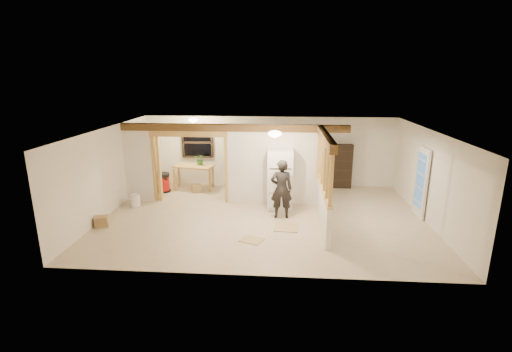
# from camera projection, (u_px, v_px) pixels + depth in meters

# --- Properties ---
(floor) EXTENTS (9.00, 6.50, 0.01)m
(floor) POSITION_uv_depth(u_px,v_px,m) (264.00, 217.00, 10.64)
(floor) COLOR beige
(floor) RESTS_ON ground
(ceiling) EXTENTS (9.00, 6.50, 0.01)m
(ceiling) POSITION_uv_depth(u_px,v_px,m) (264.00, 130.00, 9.98)
(ceiling) COLOR white
(wall_back) EXTENTS (9.00, 0.01, 2.50)m
(wall_back) POSITION_uv_depth(u_px,v_px,m) (269.00, 151.00, 13.44)
(wall_back) COLOR silver
(wall_back) RESTS_ON floor
(wall_front) EXTENTS (9.00, 0.01, 2.50)m
(wall_front) POSITION_uv_depth(u_px,v_px,m) (255.00, 218.00, 7.19)
(wall_front) COLOR silver
(wall_front) RESTS_ON floor
(wall_left) EXTENTS (0.01, 6.50, 2.50)m
(wall_left) POSITION_uv_depth(u_px,v_px,m) (108.00, 172.00, 10.63)
(wall_left) COLOR silver
(wall_left) RESTS_ON floor
(wall_right) EXTENTS (0.01, 6.50, 2.50)m
(wall_right) POSITION_uv_depth(u_px,v_px,m) (430.00, 178.00, 9.99)
(wall_right) COLOR silver
(wall_right) RESTS_ON floor
(partition_left_stub) EXTENTS (0.90, 0.12, 2.50)m
(partition_left_stub) POSITION_uv_depth(u_px,v_px,m) (139.00, 162.00, 11.75)
(partition_left_stub) COLOR silver
(partition_left_stub) RESTS_ON floor
(partition_center) EXTENTS (2.80, 0.12, 2.50)m
(partition_center) POSITION_uv_depth(u_px,v_px,m) (272.00, 165.00, 11.45)
(partition_center) COLOR silver
(partition_center) RESTS_ON floor
(doorway_frame) EXTENTS (2.46, 0.14, 2.20)m
(doorway_frame) POSITION_uv_depth(u_px,v_px,m) (190.00, 168.00, 11.67)
(doorway_frame) COLOR tan
(doorway_frame) RESTS_ON floor
(header_beam_back) EXTENTS (7.00, 0.18, 0.22)m
(header_beam_back) POSITION_uv_depth(u_px,v_px,m) (233.00, 128.00, 11.24)
(header_beam_back) COLOR brown
(header_beam_back) RESTS_ON ceiling
(header_beam_right) EXTENTS (0.18, 3.30, 0.22)m
(header_beam_right) POSITION_uv_depth(u_px,v_px,m) (326.00, 137.00, 9.51)
(header_beam_right) COLOR brown
(header_beam_right) RESTS_ON ceiling
(pony_wall) EXTENTS (0.12, 3.20, 1.00)m
(pony_wall) POSITION_uv_depth(u_px,v_px,m) (322.00, 206.00, 10.01)
(pony_wall) COLOR silver
(pony_wall) RESTS_ON floor
(stud_partition) EXTENTS (0.14, 3.20, 1.32)m
(stud_partition) POSITION_uv_depth(u_px,v_px,m) (324.00, 165.00, 9.71)
(stud_partition) COLOR tan
(stud_partition) RESTS_ON pony_wall
(window_back) EXTENTS (1.12, 0.10, 1.10)m
(window_back) POSITION_uv_depth(u_px,v_px,m) (197.00, 143.00, 13.46)
(window_back) COLOR black
(window_back) RESTS_ON wall_back
(french_door) EXTENTS (0.12, 0.86, 2.00)m
(french_door) POSITION_uv_depth(u_px,v_px,m) (421.00, 182.00, 10.45)
(french_door) COLOR white
(french_door) RESTS_ON floor
(ceiling_dome_main) EXTENTS (0.36, 0.36, 0.16)m
(ceiling_dome_main) POSITION_uv_depth(u_px,v_px,m) (275.00, 134.00, 9.48)
(ceiling_dome_main) COLOR #FFEABF
(ceiling_dome_main) RESTS_ON ceiling
(ceiling_dome_util) EXTENTS (0.32, 0.32, 0.14)m
(ceiling_dome_util) POSITION_uv_depth(u_px,v_px,m) (193.00, 120.00, 12.37)
(ceiling_dome_util) COLOR #FFEABF
(ceiling_dome_util) RESTS_ON ceiling
(hanging_bulb) EXTENTS (0.07, 0.07, 0.07)m
(hanging_bulb) POSITION_uv_depth(u_px,v_px,m) (204.00, 132.00, 11.74)
(hanging_bulb) COLOR #FFD88C
(hanging_bulb) RESTS_ON ceiling
(refrigerator) EXTENTS (0.75, 0.72, 1.81)m
(refrigerator) POSITION_uv_depth(u_px,v_px,m) (280.00, 179.00, 11.12)
(refrigerator) COLOR white
(refrigerator) RESTS_ON floor
(woman) EXTENTS (0.65, 0.46, 1.69)m
(woman) POSITION_uv_depth(u_px,v_px,m) (281.00, 189.00, 10.37)
(woman) COLOR black
(woman) RESTS_ON floor
(work_table) EXTENTS (1.47, 0.95, 0.86)m
(work_table) POSITION_uv_depth(u_px,v_px,m) (194.00, 177.00, 13.12)
(work_table) COLOR tan
(work_table) RESTS_ON floor
(potted_plant) EXTENTS (0.45, 0.42, 0.40)m
(potted_plant) POSITION_uv_depth(u_px,v_px,m) (200.00, 159.00, 13.01)
(potted_plant) COLOR #355E27
(potted_plant) RESTS_ON work_table
(shop_vac) EXTENTS (0.57, 0.57, 0.67)m
(shop_vac) POSITION_uv_depth(u_px,v_px,m) (163.00, 182.00, 12.82)
(shop_vac) COLOR #A7130E
(shop_vac) RESTS_ON floor
(bookshelf) EXTENTS (0.79, 0.26, 1.57)m
(bookshelf) POSITION_uv_depth(u_px,v_px,m) (341.00, 166.00, 13.18)
(bookshelf) COLOR black
(bookshelf) RESTS_ON floor
(bucket) EXTENTS (0.39, 0.39, 0.38)m
(bucket) POSITION_uv_depth(u_px,v_px,m) (135.00, 201.00, 11.41)
(bucket) COLOR white
(bucket) RESTS_ON floor
(box_util_a) EXTENTS (0.39, 0.36, 0.27)m
(box_util_a) POSITION_uv_depth(u_px,v_px,m) (197.00, 188.00, 12.83)
(box_util_a) COLOR #A68450
(box_util_a) RESTS_ON floor
(box_util_b) EXTENTS (0.37, 0.37, 0.30)m
(box_util_b) POSITION_uv_depth(u_px,v_px,m) (143.00, 194.00, 12.17)
(box_util_b) COLOR #A68450
(box_util_b) RESTS_ON floor
(box_front) EXTENTS (0.41, 0.36, 0.28)m
(box_front) POSITION_uv_depth(u_px,v_px,m) (102.00, 221.00, 9.93)
(box_front) COLOR #A68450
(box_front) RESTS_ON floor
(floor_panel_near) EXTENTS (0.67, 0.67, 0.02)m
(floor_panel_near) POSITION_uv_depth(u_px,v_px,m) (286.00, 227.00, 9.87)
(floor_panel_near) COLOR tan
(floor_panel_near) RESTS_ON floor
(floor_panel_far) EXTENTS (0.65, 0.59, 0.02)m
(floor_panel_far) POSITION_uv_depth(u_px,v_px,m) (252.00, 240.00, 9.12)
(floor_panel_far) COLOR tan
(floor_panel_far) RESTS_ON floor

